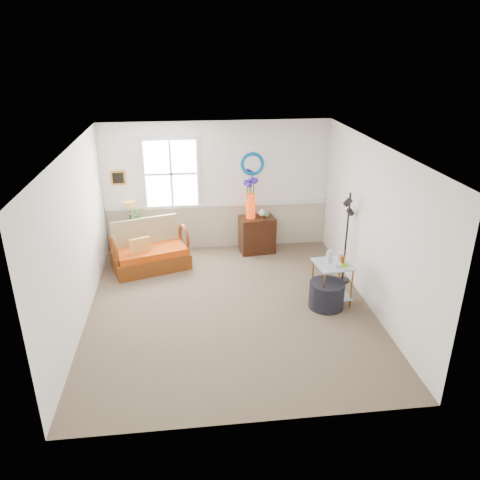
{
  "coord_description": "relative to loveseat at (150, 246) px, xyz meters",
  "views": [
    {
      "loc": [
        -0.61,
        -6.52,
        3.97
      ],
      "look_at": [
        0.19,
        0.26,
        1.07
      ],
      "focal_mm": 35.0,
      "sensor_mm": 36.0,
      "label": 1
    }
  ],
  "objects": [
    {
      "name": "floor",
      "position": [
        1.34,
        -1.62,
        -0.45
      ],
      "size": [
        4.5,
        5.0,
        0.01
      ],
      "primitive_type": "cube",
      "color": "brown",
      "rests_on": "ground"
    },
    {
      "name": "window",
      "position": [
        0.44,
        0.85,
        1.15
      ],
      "size": [
        1.14,
        0.06,
        1.44
      ],
      "primitive_type": null,
      "color": "white",
      "rests_on": "walls"
    },
    {
      "name": "lamp_stand",
      "position": [
        -0.39,
        0.64,
        -0.11
      ],
      "size": [
        0.43,
        0.43,
        0.67
      ],
      "primitive_type": null,
      "rotation": [
        0.0,
        0.0,
        -0.16
      ],
      "color": "black",
      "rests_on": "floor"
    },
    {
      "name": "floor_lamp",
      "position": [
        3.44,
        -0.94,
        0.38
      ],
      "size": [
        0.31,
        0.31,
        1.66
      ],
      "primitive_type": null,
      "rotation": [
        0.0,
        0.0,
        0.38
      ],
      "color": "black",
      "rests_on": "floor"
    },
    {
      "name": "table_lamp",
      "position": [
        -0.39,
        0.63,
        0.46
      ],
      "size": [
        0.33,
        0.33,
        0.47
      ],
      "primitive_type": null,
      "rotation": [
        0.0,
        0.0,
        -0.32
      ],
      "color": "#C07932",
      "rests_on": "lamp_stand"
    },
    {
      "name": "wainscot",
      "position": [
        1.34,
        0.86,
        0.0
      ],
      "size": [
        4.46,
        0.02,
        0.9
      ],
      "primitive_type": "cube",
      "color": "#B4A58D",
      "rests_on": "walls"
    },
    {
      "name": "loveseat",
      "position": [
        0.0,
        0.0,
        0.0
      ],
      "size": [
        1.55,
        1.16,
        0.9
      ],
      "primitive_type": null,
      "rotation": [
        0.0,
        0.0,
        0.31
      ],
      "color": "#703708",
      "rests_on": "floor"
    },
    {
      "name": "tabletop_items",
      "position": [
        3.05,
        -1.65,
        0.37
      ],
      "size": [
        0.48,
        0.48,
        0.21
      ],
      "primitive_type": null,
      "rotation": [
        0.0,
        0.0,
        0.51
      ],
      "color": "silver",
      "rests_on": "side_table"
    },
    {
      "name": "ceiling",
      "position": [
        1.34,
        -1.62,
        2.15
      ],
      "size": [
        4.5,
        5.0,
        0.01
      ],
      "primitive_type": "cube",
      "color": "white",
      "rests_on": "walls"
    },
    {
      "name": "chair_rail",
      "position": [
        1.34,
        0.85,
        0.47
      ],
      "size": [
        4.46,
        0.04,
        0.06
      ],
      "primitive_type": "cube",
      "color": "silver",
      "rests_on": "walls"
    },
    {
      "name": "cabinet",
      "position": [
        2.11,
        0.53,
        -0.08
      ],
      "size": [
        0.73,
        0.52,
        0.74
      ],
      "primitive_type": null,
      "rotation": [
        0.0,
        0.0,
        0.12
      ],
      "color": "black",
      "rests_on": "floor"
    },
    {
      "name": "potted_plant",
      "position": [
        -0.25,
        0.58,
        0.36
      ],
      "size": [
        0.35,
        0.38,
        0.29
      ],
      "primitive_type": "imported",
      "rotation": [
        0.0,
        0.0,
        0.06
      ],
      "color": "#427231",
      "rests_on": "lamp_stand"
    },
    {
      "name": "ottoman",
      "position": [
        2.89,
        -1.77,
        -0.23
      ],
      "size": [
        0.6,
        0.6,
        0.43
      ],
      "primitive_type": "cylinder",
      "rotation": [
        0.0,
        0.0,
        -0.07
      ],
      "color": "black",
      "rests_on": "floor"
    },
    {
      "name": "walls",
      "position": [
        1.34,
        -1.62,
        0.85
      ],
      "size": [
        4.51,
        5.01,
        2.6
      ],
      "color": "white",
      "rests_on": "floor"
    },
    {
      "name": "flower_vase",
      "position": [
        1.97,
        0.54,
        0.69
      ],
      "size": [
        0.32,
        0.32,
        0.81
      ],
      "primitive_type": null,
      "rotation": [
        0.0,
        0.0,
        0.5
      ],
      "color": "red",
      "rests_on": "cabinet"
    },
    {
      "name": "throw_pillow",
      "position": [
        -0.15,
        -0.15,
        0.03
      ],
      "size": [
        0.38,
        0.25,
        0.38
      ],
      "primitive_type": null,
      "rotation": [
        0.0,
        0.0,
        0.45
      ],
      "color": "#BD4B0A",
      "rests_on": "loveseat"
    },
    {
      "name": "mirror",
      "position": [
        2.04,
        0.86,
        1.3
      ],
      "size": [
        0.47,
        0.07,
        0.47
      ],
      "primitive_type": "torus",
      "rotation": [
        1.57,
        0.0,
        0.0
      ],
      "color": "#0476A5",
      "rests_on": "walls"
    },
    {
      "name": "picture",
      "position": [
        -0.58,
        0.86,
        1.1
      ],
      "size": [
        0.28,
        0.03,
        0.28
      ],
      "primitive_type": "cube",
      "color": "#B18128",
      "rests_on": "walls"
    },
    {
      "name": "side_table",
      "position": [
        3.0,
        -1.65,
        -0.09
      ],
      "size": [
        0.62,
        0.62,
        0.71
      ],
      "primitive_type": null,
      "rotation": [
        0.0,
        0.0,
        0.11
      ],
      "color": "#AC7328",
      "rests_on": "floor"
    }
  ]
}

